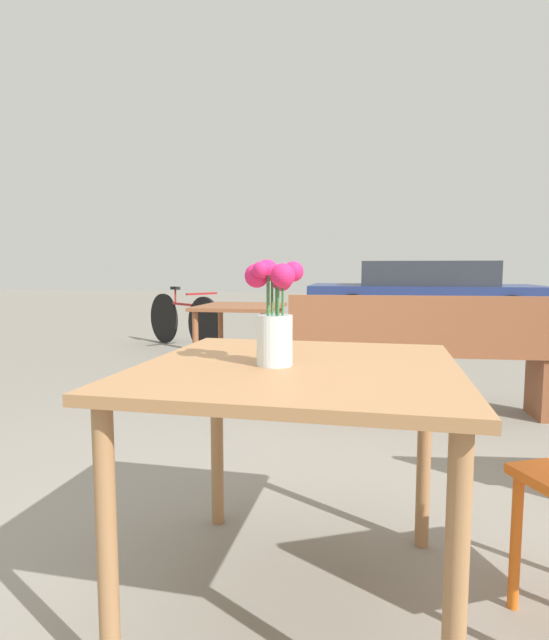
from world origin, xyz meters
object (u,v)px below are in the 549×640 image
at_px(bench_middle, 417,350).
at_px(parked_car, 424,294).
at_px(flower_vase, 274,317).
at_px(bicycle, 183,320).
at_px(table_back, 240,318).
at_px(table_front, 299,396).

xyz_separation_m(bench_middle, parked_car, (0.41, 6.19, 0.09)).
height_order(flower_vase, bench_middle, flower_vase).
height_order(flower_vase, bicycle, flower_vase).
bearing_deg(parked_car, table_back, -108.70).
relative_size(table_front, table_back, 1.13).
relative_size(table_back, bicycle, 0.60).
relative_size(bench_middle, bicycle, 1.29).
height_order(flower_vase, parked_car, parked_car).
height_order(flower_vase, table_back, flower_vase).
bearing_deg(flower_vase, table_back, 109.04).
relative_size(table_front, bicycle, 0.68).
height_order(table_back, parked_car, parked_car).
xyz_separation_m(flower_vase, parked_car, (0.92, 8.36, -0.33)).
height_order(bench_middle, table_back, bench_middle).
bearing_deg(table_back, bicycle, 125.92).
relative_size(flower_vase, bicycle, 0.22).
bearing_deg(flower_vase, parked_car, 83.72).
height_order(table_front, bicycle, bicycle).
bearing_deg(bench_middle, flower_vase, -103.32).
bearing_deg(bicycle, table_back, -54.08).
xyz_separation_m(flower_vase, table_back, (-0.96, 2.79, -0.30)).
bearing_deg(table_front, flower_vase, -149.37).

